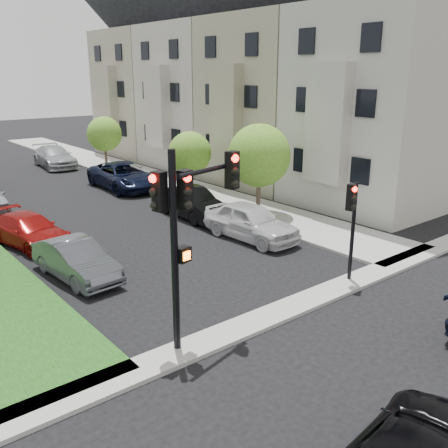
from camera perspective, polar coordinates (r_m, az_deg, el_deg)
ground at (r=14.09m, az=13.24°, el=-12.51°), size 140.00×140.00×0.00m
sidewalk_right at (r=36.08m, az=-10.81°, el=5.94°), size 3.50×44.00×0.12m
sidewalk_cross at (r=15.19m, az=7.25°, el=-9.62°), size 60.00×1.00×0.12m
house_a at (r=27.10m, az=17.41°, el=16.52°), size 7.70×7.55×15.97m
house_b at (r=31.93m, az=5.73°, el=17.16°), size 7.70×7.55×15.97m
house_c at (r=37.64m, az=-2.68°, el=17.20°), size 7.70×7.55×15.97m
house_d at (r=43.90m, az=-8.78°, el=17.01°), size 7.70×7.55×15.97m
small_tree_a at (r=23.94m, az=4.04°, el=7.79°), size 3.01×3.01×4.51m
small_tree_b at (r=28.40m, az=-3.92°, el=8.08°), size 2.43×2.43×3.65m
small_tree_c at (r=37.54m, az=-13.51°, el=9.96°), size 2.50×2.50×3.75m
traffic_signal_main at (r=11.99m, az=-4.26°, el=1.13°), size 2.53×0.72×5.17m
traffic_signal_secondary at (r=16.70m, az=14.42°, el=1.08°), size 0.46×0.37×3.45m
car_parked_0 at (r=21.06m, az=3.07°, el=0.30°), size 2.09×4.65×1.55m
car_parked_1 at (r=24.23m, az=-3.70°, el=2.42°), size 1.72×4.49×1.46m
car_parked_2 at (r=30.80m, az=-11.40°, el=5.40°), size 2.79×5.75×1.58m
car_parked_4 at (r=39.31m, az=-18.78°, el=7.29°), size 2.60×5.45×1.53m
car_parked_5 at (r=17.82m, az=-16.55°, el=-3.97°), size 1.75×4.16×1.34m
car_parked_6 at (r=21.80m, az=-21.36°, el=-0.67°), size 2.63×4.70×1.29m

